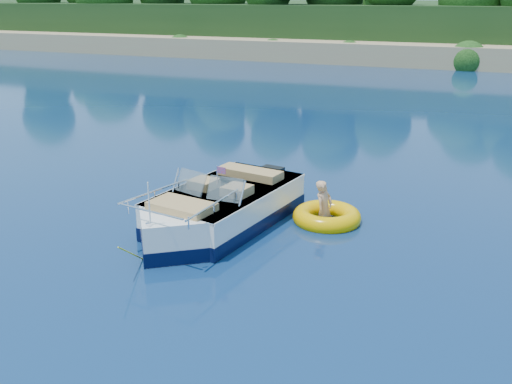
{
  "coord_description": "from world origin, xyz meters",
  "views": [
    {
      "loc": [
        2.27,
        -6.4,
        4.71
      ],
      "look_at": [
        -2.04,
        3.9,
        0.85
      ],
      "focal_mm": 40.0,
      "sensor_mm": 36.0,
      "label": 1
    }
  ],
  "objects": [
    {
      "name": "motorboat",
      "position": [
        -2.85,
        3.69,
        0.35
      ],
      "size": [
        2.47,
        5.41,
        1.81
      ],
      "rotation": [
        0.0,
        0.0,
        -0.15
      ],
      "color": "white",
      "rests_on": "ground"
    },
    {
      "name": "boy",
      "position": [
        -0.88,
        5.03,
        0.0
      ],
      "size": [
        0.49,
        0.78,
        1.43
      ],
      "primitive_type": "imported",
      "rotation": [
        0.0,
        -0.17,
        1.34
      ],
      "color": "tan",
      "rests_on": "ground"
    },
    {
      "name": "tow_tube",
      "position": [
        -0.79,
        4.95,
        0.1
      ],
      "size": [
        1.56,
        1.56,
        0.4
      ],
      "rotation": [
        0.0,
        0.0,
        -0.03
      ],
      "color": "#F4B300",
      "rests_on": "ground"
    },
    {
      "name": "shoreline",
      "position": [
        0.0,
        63.77,
        0.98
      ],
      "size": [
        170.0,
        59.0,
        6.0
      ],
      "color": "tan",
      "rests_on": "ground"
    },
    {
      "name": "ground",
      "position": [
        0.0,
        0.0,
        0.0
      ],
      "size": [
        160.0,
        160.0,
        0.0
      ],
      "primitive_type": "plane",
      "color": "#091C43",
      "rests_on": "ground"
    }
  ]
}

